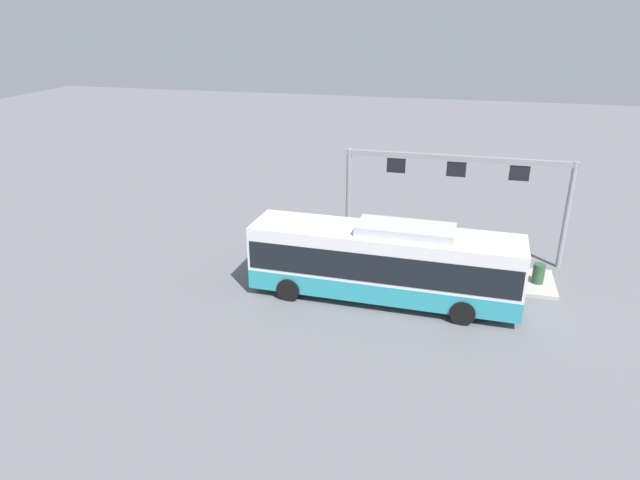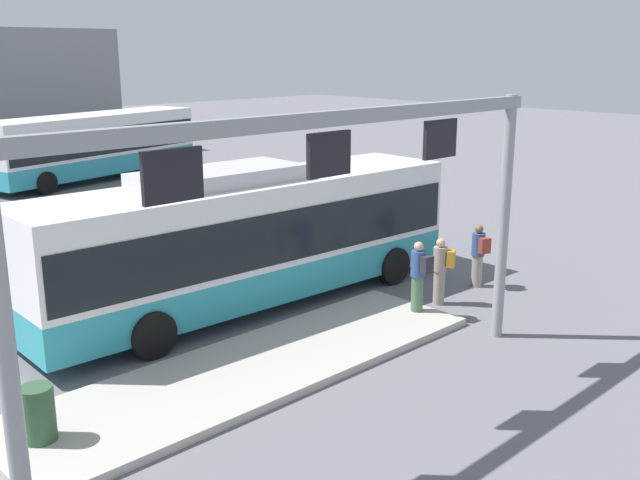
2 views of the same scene
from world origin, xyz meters
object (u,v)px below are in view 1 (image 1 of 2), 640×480
Objects in this scene: person_waiting_mid at (347,242)px; person_waiting_near at (324,244)px; trash_bin at (538,273)px; person_boarding at (288,242)px; bus_main at (384,260)px.

person_waiting_near is at bearing -77.33° from person_waiting_mid.
person_waiting_mid is at bearing -3.07° from trash_bin.
person_waiting_near is at bearing 113.68° from person_boarding.
person_boarding reaches higher than trash_bin.
person_boarding and person_waiting_near have the same top height.
bus_main is 6.78× the size of person_waiting_mid.
trash_bin is (-6.57, -2.92, -1.20)m from bus_main.
bus_main is at bearing 23.96° from trash_bin.
person_waiting_mid is 1.86× the size of trash_bin.
bus_main is at bearing 35.53° from person_waiting_mid.
person_waiting_near is 1.86× the size of trash_bin.
person_waiting_mid reaches higher than person_waiting_near.
person_waiting_mid reaches higher than trash_bin.
trash_bin is at bearing 108.68° from person_boarding.
trash_bin is (-8.80, 0.47, -0.44)m from person_waiting_mid.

